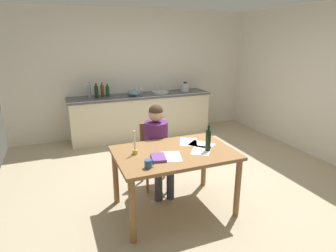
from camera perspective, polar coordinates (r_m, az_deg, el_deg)
name	(u,v)px	position (r m, az deg, el deg)	size (l,w,h in m)	color
ground_plane	(186,184)	(4.31, 3.60, -11.35)	(5.20, 5.20, 0.04)	tan
wall_back	(135,73)	(6.27, -6.52, 10.37)	(5.20, 0.12, 2.60)	silver
wall_right	(330,84)	(5.50, 29.44, 7.31)	(0.12, 5.20, 2.60)	silver
kitchen_counter	(141,116)	(6.09, -5.34, 2.07)	(2.93, 0.64, 0.90)	beige
dining_table	(174,160)	(3.41, 1.26, -6.66)	(1.38, 0.93, 0.76)	olive
chair_at_table	(155,151)	(4.07, -2.63, -4.98)	(0.43, 0.43, 0.89)	olive
person_seated	(158,143)	(3.88, -2.08, -3.33)	(0.34, 0.61, 1.19)	#592666
coffee_mug	(148,164)	(2.95, -3.89, -7.48)	(0.11, 0.08, 0.09)	#33598C
candlestick	(135,148)	(3.28, -6.60, -4.27)	(0.06, 0.06, 0.28)	gold
book_magazine	(158,158)	(3.16, -1.91, -6.29)	(0.15, 0.23, 0.03)	#723F8C
paper_letter	(202,144)	(3.60, 6.70, -3.65)	(0.21, 0.30, 0.00)	white
paper_bill	(172,156)	(3.23, 0.70, -6.05)	(0.21, 0.30, 0.00)	white
paper_envelope	(188,142)	(3.67, 4.07, -3.15)	(0.21, 0.30, 0.00)	white
paper_receipt	(201,150)	(3.41, 6.60, -4.84)	(0.21, 0.30, 0.00)	white
wine_bottle_on_table	(208,140)	(3.38, 7.97, -2.71)	(0.06, 0.06, 0.31)	black
sink_unit	(160,92)	(6.13, -1.56, 6.74)	(0.36, 0.36, 0.24)	#B2B7BC
bottle_oil	(89,91)	(5.85, -15.32, 6.72)	(0.07, 0.07, 0.31)	#8C999E
bottle_vinegar	(96,92)	(5.79, -14.01, 6.61)	(0.08, 0.08, 0.29)	black
bottle_wine_red	(102,91)	(5.84, -12.90, 6.79)	(0.07, 0.07, 0.29)	#593319
bottle_sauce	(108,91)	(5.91, -11.90, 6.80)	(0.08, 0.08, 0.25)	#194C23
mixing_bowl	(134,93)	(5.89, -6.67, 6.59)	(0.28, 0.28, 0.12)	#668C99
stovetop_kettle	(185,87)	(6.33, 3.40, 7.75)	(0.18, 0.18, 0.22)	#B7BABF
wine_glass_near_sink	(141,88)	(6.13, -5.37, 7.49)	(0.07, 0.07, 0.15)	silver
wine_glass_by_kettle	(137,88)	(6.10, -6.26, 7.42)	(0.07, 0.07, 0.15)	silver
wine_glass_back_left	(131,89)	(6.08, -7.27, 7.34)	(0.07, 0.07, 0.15)	silver
teacup_on_counter	(137,94)	(5.81, -6.20, 6.28)	(0.11, 0.07, 0.09)	#33598C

